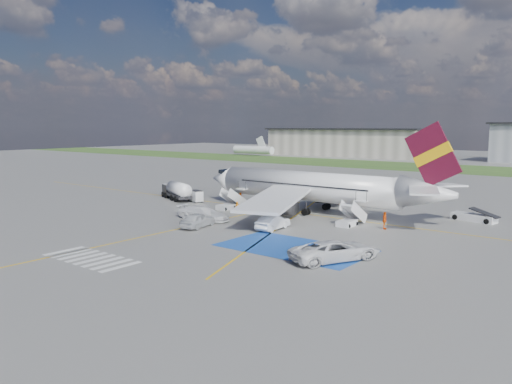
# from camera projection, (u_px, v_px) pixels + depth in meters

# --- Properties ---
(ground) EXTENTS (400.00, 400.00, 0.00)m
(ground) POSITION_uv_depth(u_px,v_px,m) (240.00, 228.00, 56.12)
(ground) COLOR #60605E
(ground) RESTS_ON ground
(grass_strip) EXTENTS (400.00, 30.00, 0.01)m
(grass_strip) POSITION_uv_depth(u_px,v_px,m) (474.00, 170.00, 130.15)
(grass_strip) COLOR #2D4C1E
(grass_strip) RESTS_ON ground
(taxiway_line_main) EXTENTS (120.00, 0.20, 0.01)m
(taxiway_line_main) POSITION_uv_depth(u_px,v_px,m) (299.00, 213.00, 65.47)
(taxiway_line_main) COLOR gold
(taxiway_line_main) RESTS_ON ground
(taxiway_line_cross) EXTENTS (0.20, 60.00, 0.01)m
(taxiway_line_cross) POSITION_uv_depth(u_px,v_px,m) (141.00, 237.00, 51.39)
(taxiway_line_cross) COLOR gold
(taxiway_line_cross) RESTS_ON ground
(taxiway_line_diag) EXTENTS (20.71, 56.45, 0.01)m
(taxiway_line_diag) POSITION_uv_depth(u_px,v_px,m) (299.00, 213.00, 65.47)
(taxiway_line_diag) COLOR gold
(taxiway_line_diag) RESTS_ON ground
(staging_box) EXTENTS (14.00, 8.00, 0.01)m
(staging_box) POSITION_uv_depth(u_px,v_px,m) (294.00, 248.00, 46.87)
(staging_box) COLOR #1A469D
(staging_box) RESTS_ON ground
(crosswalk) EXTENTS (9.00, 4.00, 0.01)m
(crosswalk) POSITION_uv_depth(u_px,v_px,m) (91.00, 258.00, 43.19)
(crosswalk) COLOR silver
(crosswalk) RESTS_ON ground
(terminal_west) EXTENTS (60.00, 22.00, 10.00)m
(terminal_west) POSITION_uv_depth(u_px,v_px,m) (348.00, 143.00, 190.46)
(terminal_west) COLOR gray
(terminal_west) RESTS_ON ground
(airliner) EXTENTS (36.81, 32.95, 11.92)m
(airliner) POSITION_uv_depth(u_px,v_px,m) (317.00, 187.00, 65.66)
(airliner) COLOR silver
(airliner) RESTS_ON ground
(airstairs_fwd) EXTENTS (1.90, 5.20, 3.60)m
(airstairs_fwd) POSITION_uv_depth(u_px,v_px,m) (228.00, 205.00, 68.64)
(airstairs_fwd) COLOR silver
(airstairs_fwd) RESTS_ON ground
(airstairs_aft) EXTENTS (1.90, 5.20, 3.60)m
(airstairs_aft) POSITION_uv_depth(u_px,v_px,m) (349.00, 220.00, 57.30)
(airstairs_aft) COLOR silver
(airstairs_aft) RESTS_ON ground
(fuel_tanker) EXTENTS (8.39, 5.30, 2.81)m
(fuel_tanker) POSITION_uv_depth(u_px,v_px,m) (177.00, 192.00, 77.39)
(fuel_tanker) COLOR black
(fuel_tanker) RESTS_ON ground
(gpu_cart) EXTENTS (2.46, 1.97, 1.79)m
(gpu_cart) POSITION_uv_depth(u_px,v_px,m) (196.00, 197.00, 74.98)
(gpu_cart) COLOR silver
(gpu_cart) RESTS_ON ground
(belt_loader) EXTENTS (5.74, 2.91, 1.66)m
(belt_loader) POSITION_uv_depth(u_px,v_px,m) (474.00, 218.00, 60.07)
(belt_loader) COLOR silver
(belt_loader) RESTS_ON ground
(car_silver_a) EXTENTS (2.88, 5.23, 1.69)m
(car_silver_a) POSITION_uv_depth(u_px,v_px,m) (198.00, 220.00, 56.30)
(car_silver_a) COLOR #AEB1B6
(car_silver_a) RESTS_ON ground
(car_silver_b) EXTENTS (2.08, 4.99, 1.61)m
(car_silver_b) POSITION_uv_depth(u_px,v_px,m) (273.00, 223.00, 55.06)
(car_silver_b) COLOR silver
(car_silver_b) RESTS_ON ground
(van_white_a) EXTENTS (5.34, 6.90, 2.35)m
(van_white_a) POSITION_uv_depth(u_px,v_px,m) (336.00, 247.00, 42.39)
(van_white_a) COLOR silver
(van_white_a) RESTS_ON ground
(van_white_b) EXTENTS (5.61, 2.36, 2.18)m
(van_white_b) POSITION_uv_depth(u_px,v_px,m) (203.00, 211.00, 60.85)
(van_white_b) COLOR white
(van_white_b) RESTS_ON ground
(crew_fwd) EXTENTS (0.69, 0.62, 1.58)m
(crew_fwd) POSITION_uv_depth(u_px,v_px,m) (237.00, 208.00, 65.13)
(crew_fwd) COLOR orange
(crew_fwd) RESTS_ON ground
(crew_nose) EXTENTS (1.06, 1.02, 1.72)m
(crew_nose) POSITION_uv_depth(u_px,v_px,m) (240.00, 199.00, 72.63)
(crew_nose) COLOR #FF650D
(crew_nose) RESTS_ON ground
(crew_aft) EXTENTS (0.81, 1.25, 1.97)m
(crew_aft) POSITION_uv_depth(u_px,v_px,m) (385.00, 221.00, 55.25)
(crew_aft) COLOR #E9550C
(crew_aft) RESTS_ON ground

